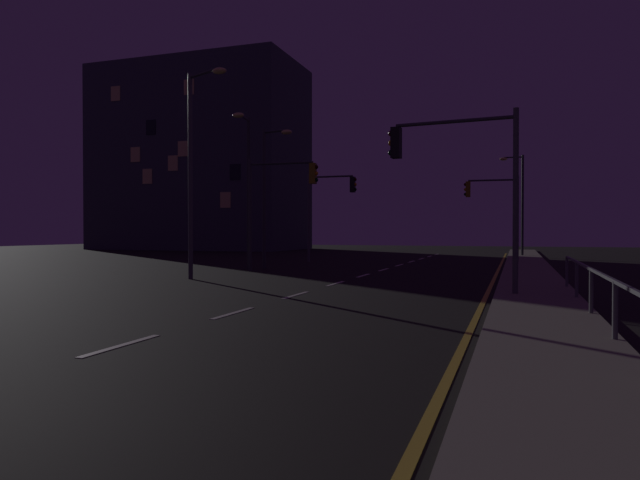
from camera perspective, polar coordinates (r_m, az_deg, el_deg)
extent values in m
plane|color=black|center=(21.47, 1.96, -4.25)|extent=(112.00, 112.00, 0.00)
cube|color=gray|center=(20.54, 20.47, -4.34)|extent=(2.28, 77.00, 0.14)
cube|color=silver|center=(10.29, -19.14, -9.88)|extent=(0.14, 2.00, 0.01)
cube|color=silver|center=(13.62, -8.62, -7.20)|extent=(0.14, 2.00, 0.01)
cube|color=silver|center=(17.24, -2.43, -5.49)|extent=(0.14, 2.00, 0.01)
cube|color=silver|center=(20.99, 1.56, -4.35)|extent=(0.14, 2.00, 0.01)
cube|color=silver|center=(24.83, 4.33, -3.54)|extent=(0.14, 2.00, 0.01)
cube|color=silver|center=(28.71, 6.34, -2.95)|extent=(0.14, 2.00, 0.01)
cube|color=silver|center=(32.61, 7.88, -2.49)|extent=(0.14, 2.00, 0.01)
cube|color=silver|center=(36.54, 9.08, -2.13)|extent=(0.14, 2.00, 0.01)
cube|color=silver|center=(40.48, 10.05, -1.84)|extent=(0.14, 2.00, 0.01)
cube|color=silver|center=(44.44, 10.85, -1.61)|extent=(0.14, 2.00, 0.01)
cube|color=silver|center=(48.40, 11.52, -1.41)|extent=(0.14, 2.00, 0.01)
cube|color=gold|center=(25.54, 17.05, -3.45)|extent=(0.14, 53.00, 0.01)
cylinder|color=#2D3033|center=(36.44, 19.05, 2.07)|extent=(0.16, 0.16, 5.13)
cylinder|color=#38383D|center=(36.50, 16.79, 5.71)|extent=(2.89, 0.28, 0.11)
cube|color=olive|center=(36.46, 14.51, 4.90)|extent=(0.30, 0.36, 0.95)
sphere|color=black|center=(36.48, 14.27, 5.37)|extent=(0.20, 0.20, 0.20)
sphere|color=orange|center=(36.46, 14.27, 4.90)|extent=(0.20, 0.20, 0.20)
sphere|color=black|center=(36.44, 14.27, 4.43)|extent=(0.20, 0.20, 0.20)
cylinder|color=#4C4C51|center=(35.80, -1.12, 2.24)|extent=(0.16, 0.16, 5.54)
cylinder|color=#38383D|center=(35.51, 1.05, 6.32)|extent=(2.83, 0.14, 0.11)
cube|color=black|center=(35.07, 3.27, 5.53)|extent=(0.28, 0.34, 0.95)
sphere|color=black|center=(35.05, 3.51, 6.02)|extent=(0.20, 0.20, 0.20)
sphere|color=orange|center=(35.03, 3.51, 5.53)|extent=(0.20, 0.20, 0.20)
sphere|color=black|center=(35.00, 3.51, 5.04)|extent=(0.20, 0.20, 0.20)
cylinder|color=#4C4C51|center=(17.31, 18.88, 3.71)|extent=(0.16, 0.16, 5.29)
cylinder|color=#38383D|center=(17.83, 13.15, 11.41)|extent=(3.52, 0.41, 0.11)
cube|color=black|center=(18.15, 7.59, 9.55)|extent=(0.31, 0.36, 0.95)
sphere|color=black|center=(18.24, 7.11, 10.46)|extent=(0.20, 0.20, 0.20)
sphere|color=orange|center=(18.19, 7.11, 9.53)|extent=(0.20, 0.20, 0.20)
sphere|color=black|center=(18.15, 7.11, 8.60)|extent=(0.20, 0.20, 0.20)
cylinder|color=#38383D|center=(27.75, -6.96, 2.46)|extent=(0.16, 0.16, 5.38)
cylinder|color=#2D3033|center=(27.35, -3.90, 7.62)|extent=(3.16, 0.27, 0.11)
cube|color=olive|center=(26.80, -0.71, 6.63)|extent=(0.30, 0.35, 0.95)
sphere|color=black|center=(26.79, -0.39, 7.28)|extent=(0.20, 0.20, 0.20)
sphere|color=orange|center=(26.76, -0.39, 6.64)|extent=(0.20, 0.20, 0.20)
sphere|color=black|center=(26.73, -0.38, 6.00)|extent=(0.20, 0.20, 0.20)
cylinder|color=#2D3033|center=(45.24, 19.49, 3.29)|extent=(0.18, 0.18, 7.45)
cylinder|color=#2D3033|center=(45.50, 18.65, 7.80)|extent=(1.37, 0.17, 0.10)
ellipsoid|color=#F9D172|center=(45.46, 17.79, 7.68)|extent=(0.56, 0.36, 0.24)
cylinder|color=#4C4C51|center=(23.58, -12.77, 6.15)|extent=(0.18, 0.18, 8.19)
cylinder|color=#2D3033|center=(23.50, -11.43, 15.96)|extent=(1.80, 0.88, 0.10)
ellipsoid|color=#F9D172|center=(22.73, -9.97, 16.23)|extent=(0.56, 0.36, 0.24)
cylinder|color=#2D3033|center=(28.92, -7.12, 4.59)|extent=(0.18, 0.18, 7.59)
cylinder|color=#38383D|center=(28.50, -7.61, 12.03)|extent=(0.47, 1.84, 0.10)
ellipsoid|color=#F9D172|center=(27.60, -8.12, 12.19)|extent=(0.56, 0.36, 0.24)
cylinder|color=#38383D|center=(29.66, -5.57, 4.06)|extent=(0.18, 0.18, 7.14)
cylinder|color=#2D3033|center=(29.63, -4.48, 10.72)|extent=(1.40, 0.42, 0.10)
ellipsoid|color=#F9D172|center=(29.20, -3.34, 10.67)|extent=(0.56, 0.36, 0.24)
cylinder|color=#59595E|center=(10.66, 27.29, -6.24)|extent=(0.09, 0.09, 0.95)
cylinder|color=#59595E|center=(13.79, 25.37, -4.63)|extent=(0.09, 0.09, 0.95)
cylinder|color=#59595E|center=(16.93, 24.16, -3.61)|extent=(0.09, 0.09, 0.95)
cylinder|color=#59595E|center=(20.09, 23.34, -2.91)|extent=(0.09, 0.09, 0.95)
cube|color=slate|center=(10.61, 27.30, -3.69)|extent=(0.06, 19.03, 0.06)
cube|color=#3D424C|center=(63.82, -11.77, 7.90)|extent=(21.57, 11.15, 19.49)
cube|color=black|center=(55.31, -8.44, 6.71)|extent=(1.10, 0.06, 1.50)
cube|color=#EACC7A|center=(60.43, -16.79, 6.08)|extent=(1.10, 0.06, 1.50)
cube|color=#EACC7A|center=(55.59, -9.39, 3.95)|extent=(1.10, 0.06, 1.50)
cube|color=#EACC7A|center=(58.43, -13.48, 8.82)|extent=(1.10, 0.06, 1.50)
cube|color=#EACC7A|center=(64.04, -19.67, 13.55)|extent=(1.10, 0.06, 1.50)
cube|color=#EACC7A|center=(58.87, -14.42, 7.42)|extent=(1.10, 0.06, 1.50)
cube|color=black|center=(60.82, -16.48, 10.70)|extent=(1.10, 0.06, 1.50)
cube|color=#EACC7A|center=(61.51, -17.89, 8.09)|extent=(1.10, 0.06, 1.50)
cube|color=#EACC7A|center=(59.19, -12.90, 14.61)|extent=(1.10, 0.06, 1.50)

